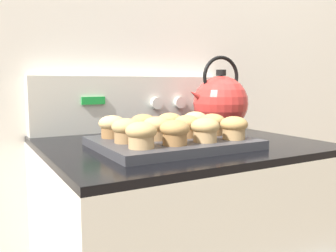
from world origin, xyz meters
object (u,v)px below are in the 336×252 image
(muffin_r1_c3, at_px, (212,124))
(muffin_r1_c0, at_px, (126,130))
(muffin_r2_c0, at_px, (112,126))
(muffin_pan, at_px, (172,143))
(muffin_r2_c1, at_px, (143,124))
(muffin_r1_c2, at_px, (187,126))
(tea_kettle, at_px, (220,102))
(muffin_r2_c3, at_px, (195,121))
(muffin_r0_c3, at_px, (234,127))
(muffin_r0_c2, at_px, (205,129))
(muffin_r0_c0, at_px, (141,134))
(muffin_r0_c1, at_px, (175,132))
(muffin_r2_c2, at_px, (170,123))
(muffin_r1_c1, at_px, (156,128))

(muffin_r1_c3, bearing_deg, muffin_r1_c0, -179.42)
(muffin_r2_c0, bearing_deg, muffin_pan, -34.24)
(muffin_pan, bearing_deg, muffin_r2_c1, 115.68)
(muffin_r1_c2, distance_m, tea_kettle, 0.33)
(muffin_r2_c3, distance_m, tea_kettle, 0.21)
(muffin_r0_c3, relative_size, muffin_r2_c3, 1.00)
(muffin_pan, relative_size, muffin_r0_c3, 5.50)
(muffin_r2_c0, distance_m, muffin_r2_c3, 0.26)
(muffin_r1_c2, relative_size, muffin_r2_c0, 1.00)
(muffin_r0_c2, distance_m, muffin_r2_c0, 0.25)
(muffin_r0_c0, height_order, tea_kettle, tea_kettle)
(muffin_pan, xyz_separation_m, muffin_r1_c2, (0.04, -0.00, 0.04))
(muffin_r0_c1, xyz_separation_m, muffin_r0_c2, (0.09, 0.00, 0.00))
(muffin_r2_c0, relative_size, muffin_r2_c2, 1.00)
(muffin_r0_c0, bearing_deg, muffin_r1_c1, 46.30)
(muffin_r0_c3, bearing_deg, muffin_r1_c0, 161.53)
(muffin_r0_c1, bearing_deg, muffin_r1_c3, 27.05)
(muffin_r1_c1, relative_size, tea_kettle, 0.27)
(muffin_r2_c0, bearing_deg, muffin_r1_c0, -88.75)
(muffin_r2_c2, bearing_deg, muffin_r0_c0, -134.80)
(muffin_r0_c1, height_order, muffin_r1_c3, same)
(muffin_r0_c2, bearing_deg, muffin_r0_c3, -1.18)
(muffin_r1_c3, xyz_separation_m, muffin_r2_c2, (-0.09, 0.08, 0.00))
(muffin_r1_c3, distance_m, muffin_r2_c0, 0.27)
(muffin_r1_c1, bearing_deg, muffin_r1_c0, -178.62)
(muffin_r1_c1, relative_size, muffin_r2_c0, 1.00)
(muffin_r0_c1, height_order, muffin_r0_c2, same)
(muffin_r1_c3, bearing_deg, muffin_r2_c2, 136.53)
(muffin_r0_c2, bearing_deg, muffin_r1_c1, 135.47)
(muffin_r2_c0, distance_m, tea_kettle, 0.45)
(muffin_r2_c3, bearing_deg, muffin_r0_c1, -135.01)
(muffin_r0_c0, distance_m, muffin_r2_c3, 0.31)
(muffin_r1_c2, bearing_deg, muffin_r0_c3, -44.71)
(muffin_r0_c0, relative_size, muffin_r2_c3, 1.00)
(muffin_pan, xyz_separation_m, muffin_r1_c1, (-0.04, 0.00, 0.04))
(muffin_r0_c2, relative_size, muffin_r1_c1, 1.00)
(muffin_r2_c3, bearing_deg, muffin_r0_c0, -146.40)
(muffin_pan, height_order, muffin_r2_c1, muffin_r2_c1)
(muffin_pan, bearing_deg, muffin_r1_c2, -1.68)
(muffin_pan, distance_m, muffin_r0_c0, 0.16)
(muffin_r1_c1, xyz_separation_m, tea_kettle, (0.35, 0.19, 0.05))
(muffin_r0_c1, relative_size, tea_kettle, 0.27)
(muffin_r1_c2, distance_m, muffin_r2_c2, 0.09)
(muffin_r0_c1, height_order, muffin_r2_c2, same)
(muffin_r1_c0, distance_m, muffin_r2_c3, 0.27)
(muffin_r0_c2, distance_m, muffin_r1_c3, 0.12)
(muffin_r1_c2, relative_size, muffin_r2_c2, 1.00)
(muffin_r0_c2, bearing_deg, muffin_r1_c3, 45.28)
(muffin_pan, height_order, muffin_r1_c2, muffin_r1_c2)
(muffin_r0_c3, height_order, tea_kettle, tea_kettle)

